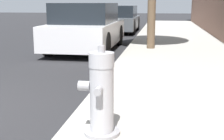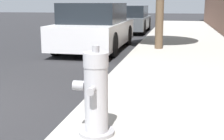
% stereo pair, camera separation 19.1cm
% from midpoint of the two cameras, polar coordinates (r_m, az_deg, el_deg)
% --- Properties ---
extents(sidewalk_slab, '(2.99, 40.00, 0.13)m').
position_cam_midpoint_polar(sidewalk_slab, '(3.54, 17.32, -10.96)').
color(sidewalk_slab, '#A8A59E').
rests_on(sidewalk_slab, ground_plane).
extents(fire_hydrant, '(0.41, 0.43, 0.89)m').
position_cam_midpoint_polar(fire_hydrant, '(3.08, -1.20, -4.58)').
color(fire_hydrant, '#97979C').
rests_on(fire_hydrant, sidewalk_slab).
extents(parked_car_near, '(1.77, 4.10, 1.41)m').
position_cam_midpoint_polar(parked_car_near, '(9.54, -2.50, 7.76)').
color(parked_car_near, silver).
rests_on(parked_car_near, ground_plane).
extents(parked_car_mid, '(1.82, 3.92, 1.28)m').
position_cam_midpoint_polar(parked_car_mid, '(15.34, 3.52, 9.24)').
color(parked_car_mid, '#4C5156').
rests_on(parked_car_mid, ground_plane).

